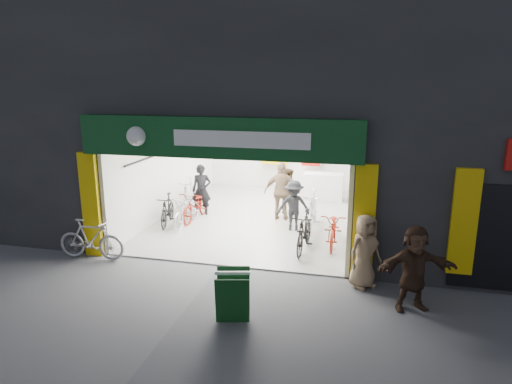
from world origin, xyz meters
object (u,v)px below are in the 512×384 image
at_px(bike_left_front, 187,211).
at_px(bike_right_front, 304,232).
at_px(parked_bike, 91,239).
at_px(sandwich_board, 233,295).
at_px(pedestrian_near, 365,251).

height_order(bike_left_front, bike_right_front, bike_right_front).
xyz_separation_m(bike_left_front, parked_bike, (-1.31, -2.96, 0.04)).
xyz_separation_m(bike_left_front, sandwich_board, (2.87, -4.97, 0.05)).
height_order(pedestrian_near, sandwich_board, pedestrian_near).
height_order(bike_right_front, sandwich_board, bike_right_front).
bearing_deg(bike_right_front, bike_left_front, 165.10).
bearing_deg(sandwich_board, bike_left_front, 106.78).
relative_size(bike_left_front, pedestrian_near, 1.12).
distance_m(bike_right_front, pedestrian_near, 2.31).
distance_m(pedestrian_near, sandwich_board, 3.06).
bearing_deg(parked_bike, sandwich_board, -118.49).
xyz_separation_m(parked_bike, sandwich_board, (4.18, -2.01, 0.01)).
relative_size(bike_right_front, parked_bike, 1.03).
height_order(parked_bike, sandwich_board, parked_bike).
distance_m(bike_left_front, sandwich_board, 5.74).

